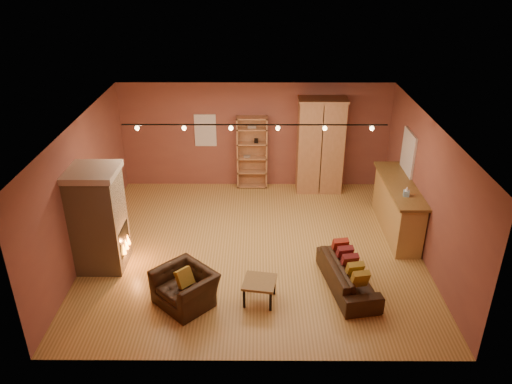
{
  "coord_description": "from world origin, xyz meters",
  "views": [
    {
      "loc": [
        0.07,
        -9.1,
        5.84
      ],
      "look_at": [
        0.03,
        0.2,
        1.26
      ],
      "focal_mm": 35.0,
      "sensor_mm": 36.0,
      "label": 1
    }
  ],
  "objects_px": {
    "bar_counter": "(397,207)",
    "coffee_table": "(260,284)",
    "bookcase": "(252,152)",
    "fireplace": "(99,219)",
    "loveseat": "(348,271)",
    "armoire": "(320,145)",
    "armchair": "(185,282)"
  },
  "relations": [
    {
      "from": "bar_counter",
      "to": "loveseat",
      "type": "xyz_separation_m",
      "value": [
        -1.42,
        -2.12,
        -0.23
      ]
    },
    {
      "from": "coffee_table",
      "to": "fireplace",
      "type": "bearing_deg",
      "value": 159.73
    },
    {
      "from": "bar_counter",
      "to": "armchair",
      "type": "relative_size",
      "value": 2.1
    },
    {
      "from": "bar_counter",
      "to": "loveseat",
      "type": "bearing_deg",
      "value": -123.88
    },
    {
      "from": "bookcase",
      "to": "loveseat",
      "type": "height_order",
      "value": "bookcase"
    },
    {
      "from": "bookcase",
      "to": "armoire",
      "type": "xyz_separation_m",
      "value": [
        1.76,
        -0.21,
        0.26
      ]
    },
    {
      "from": "bar_counter",
      "to": "armchair",
      "type": "bearing_deg",
      "value": -149.63
    },
    {
      "from": "bookcase",
      "to": "armchair",
      "type": "distance_m",
      "value": 5.13
    },
    {
      "from": "loveseat",
      "to": "coffee_table",
      "type": "xyz_separation_m",
      "value": [
        -1.67,
        -0.41,
        -0.0
      ]
    },
    {
      "from": "fireplace",
      "to": "loveseat",
      "type": "xyz_separation_m",
      "value": [
        4.82,
        -0.75,
        -0.69
      ]
    },
    {
      "from": "bar_counter",
      "to": "coffee_table",
      "type": "bearing_deg",
      "value": -140.7
    },
    {
      "from": "fireplace",
      "to": "armoire",
      "type": "bearing_deg",
      "value": 36.85
    },
    {
      "from": "fireplace",
      "to": "armoire",
      "type": "xyz_separation_m",
      "value": [
        4.71,
        3.53,
        0.19
      ]
    },
    {
      "from": "bookcase",
      "to": "bar_counter",
      "type": "xyz_separation_m",
      "value": [
        3.28,
        -2.37,
        -0.39
      ]
    },
    {
      "from": "coffee_table",
      "to": "loveseat",
      "type": "bearing_deg",
      "value": 13.92
    },
    {
      "from": "loveseat",
      "to": "armchair",
      "type": "distance_m",
      "value": 3.05
    },
    {
      "from": "loveseat",
      "to": "armoire",
      "type": "bearing_deg",
      "value": -8.94
    },
    {
      "from": "fireplace",
      "to": "armchair",
      "type": "height_order",
      "value": "fireplace"
    },
    {
      "from": "fireplace",
      "to": "bookcase",
      "type": "xyz_separation_m",
      "value": [
        2.96,
        3.75,
        -0.07
      ]
    },
    {
      "from": "loveseat",
      "to": "coffee_table",
      "type": "distance_m",
      "value": 1.72
    },
    {
      "from": "bookcase",
      "to": "fireplace",
      "type": "bearing_deg",
      "value": -128.29
    },
    {
      "from": "bar_counter",
      "to": "armchair",
      "type": "distance_m",
      "value": 5.14
    },
    {
      "from": "bar_counter",
      "to": "coffee_table",
      "type": "relative_size",
      "value": 3.77
    },
    {
      "from": "armchair",
      "to": "coffee_table",
      "type": "xyz_separation_m",
      "value": [
        1.34,
        0.06,
        -0.08
      ]
    },
    {
      "from": "coffee_table",
      "to": "bar_counter",
      "type": "bearing_deg",
      "value": 39.3
    },
    {
      "from": "armoire",
      "to": "loveseat",
      "type": "distance_m",
      "value": 4.37
    },
    {
      "from": "armchair",
      "to": "bookcase",
      "type": "bearing_deg",
      "value": 121.37
    },
    {
      "from": "armoire",
      "to": "bar_counter",
      "type": "height_order",
      "value": "armoire"
    },
    {
      "from": "bar_counter",
      "to": "coffee_table",
      "type": "height_order",
      "value": "bar_counter"
    },
    {
      "from": "bar_counter",
      "to": "armchair",
      "type": "xyz_separation_m",
      "value": [
        -4.43,
        -2.6,
        -0.16
      ]
    },
    {
      "from": "bar_counter",
      "to": "coffee_table",
      "type": "xyz_separation_m",
      "value": [
        -3.1,
        -2.53,
        -0.23
      ]
    },
    {
      "from": "fireplace",
      "to": "armoire",
      "type": "distance_m",
      "value": 5.89
    }
  ]
}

